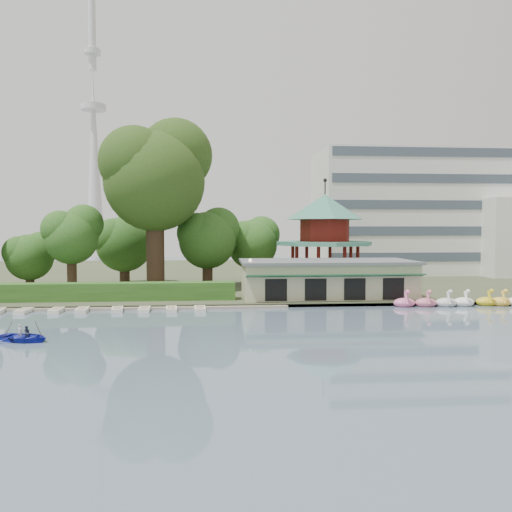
{
  "coord_description": "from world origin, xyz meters",
  "views": [
    {
      "loc": [
        -2.02,
        -31.0,
        7.61
      ],
      "look_at": [
        2.0,
        18.0,
        5.0
      ],
      "focal_mm": 35.0,
      "sensor_mm": 36.0,
      "label": 1
    }
  ],
  "objects": [
    {
      "name": "lamp_post",
      "position": [
        1.5,
        19.0,
        3.34
      ],
      "size": [
        0.36,
        0.36,
        4.28
      ],
      "color": "black",
      "rests_on": "shore"
    },
    {
      "name": "embankment",
      "position": [
        0.0,
        17.3,
        0.15
      ],
      "size": [
        220.0,
        0.6,
        0.3
      ],
      "primitive_type": "cube",
      "color": "gray",
      "rests_on": "ground"
    },
    {
      "name": "moored_rowboats",
      "position": [
        -15.3,
        15.78,
        0.18
      ],
      "size": [
        24.96,
        2.67,
        0.36
      ],
      "color": "silver",
      "rests_on": "ground"
    },
    {
      "name": "hedge",
      "position": [
        -15.0,
        20.5,
        1.3
      ],
      "size": [
        30.0,
        2.0,
        1.8
      ],
      "primitive_type": "cube",
      "color": "#2F5D1F",
      "rests_on": "shore"
    },
    {
      "name": "swan_boats",
      "position": [
        22.7,
        16.52,
        0.4
      ],
      "size": [
        13.76,
        2.07,
        1.92
      ],
      "color": "pink",
      "rests_on": "ground"
    },
    {
      "name": "shore",
      "position": [
        0.0,
        52.0,
        0.2
      ],
      "size": [
        220.0,
        70.0,
        0.4
      ],
      "primitive_type": "cube",
      "color": "#424930",
      "rests_on": "ground"
    },
    {
      "name": "ground_plane",
      "position": [
        0.0,
        0.0,
        0.0
      ],
      "size": [
        220.0,
        220.0,
        0.0
      ],
      "primitive_type": "plane",
      "color": "slate",
      "rests_on": "ground"
    },
    {
      "name": "office_building",
      "position": [
        32.67,
        49.0,
        9.73
      ],
      "size": [
        38.0,
        18.0,
        20.0
      ],
      "color": "silver",
      "rests_on": "shore"
    },
    {
      "name": "small_trees",
      "position": [
        -11.83,
        32.22,
        6.29
      ],
      "size": [
        39.98,
        16.74,
        10.06
      ],
      "color": "#3A281C",
      "rests_on": "shore"
    },
    {
      "name": "big_tree",
      "position": [
        -8.84,
        28.19,
        14.25
      ],
      "size": [
        12.8,
        11.93,
        20.47
      ],
      "color": "#3A281C",
      "rests_on": "shore"
    },
    {
      "name": "rowboat_with_passengers",
      "position": [
        -15.11,
        3.84,
        0.53
      ],
      "size": [
        6.12,
        5.25,
        2.01
      ],
      "color": "#1F29AC",
      "rests_on": "ground"
    },
    {
      "name": "broadcast_tower",
      "position": [
        -42.0,
        140.0,
        33.98
      ],
      "size": [
        8.0,
        8.0,
        96.0
      ],
      "color": "silver",
      "rests_on": "ground"
    },
    {
      "name": "pavilion",
      "position": [
        12.0,
        32.0,
        7.48
      ],
      "size": [
        12.4,
        12.4,
        13.5
      ],
      "color": "#BAB58F",
      "rests_on": "shore"
    },
    {
      "name": "boathouse",
      "position": [
        10.0,
        21.97,
        2.37
      ],
      "size": [
        18.6,
        9.39,
        3.9
      ],
      "color": "#BAB58F",
      "rests_on": "shore"
    },
    {
      "name": "dock",
      "position": [
        -12.0,
        17.2,
        0.12
      ],
      "size": [
        34.0,
        1.6,
        0.24
      ],
      "primitive_type": "cube",
      "color": "gray",
      "rests_on": "ground"
    }
  ]
}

